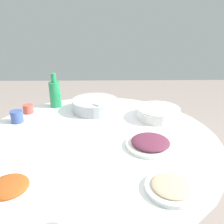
{
  "coord_description": "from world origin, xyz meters",
  "views": [
    {
      "loc": [
        1.14,
        0.07,
        1.37
      ],
      "look_at": [
        -0.16,
        0.09,
        0.83
      ],
      "focal_mm": 38.15,
      "sensor_mm": 36.0,
      "label": 1
    }
  ],
  "objects_px": {
    "round_dining_table": "(96,158)",
    "dish_noodles": "(172,187)",
    "rice_bowl": "(95,105)",
    "dish_stirfry": "(9,189)",
    "tea_cup_far": "(17,117)",
    "dish_eggplant": "(150,143)",
    "green_bottle": "(55,93)",
    "tea_cup_near": "(28,109)",
    "soup_bowl": "(158,113)"
  },
  "relations": [
    {
      "from": "round_dining_table",
      "to": "dish_noodles",
      "type": "distance_m",
      "value": 0.54
    },
    {
      "from": "rice_bowl",
      "to": "round_dining_table",
      "type": "bearing_deg",
      "value": 3.02
    },
    {
      "from": "dish_stirfry",
      "to": "tea_cup_far",
      "type": "distance_m",
      "value": 0.66
    },
    {
      "from": "dish_eggplant",
      "to": "green_bottle",
      "type": "relative_size",
      "value": 1.02
    },
    {
      "from": "dish_eggplant",
      "to": "tea_cup_near",
      "type": "relative_size",
      "value": 3.71
    },
    {
      "from": "dish_noodles",
      "to": "green_bottle",
      "type": "distance_m",
      "value": 1.09
    },
    {
      "from": "tea_cup_near",
      "to": "round_dining_table",
      "type": "bearing_deg",
      "value": 53.04
    },
    {
      "from": "tea_cup_near",
      "to": "dish_stirfry",
      "type": "bearing_deg",
      "value": 12.1
    },
    {
      "from": "round_dining_table",
      "to": "tea_cup_near",
      "type": "relative_size",
      "value": 19.9
    },
    {
      "from": "rice_bowl",
      "to": "dish_eggplant",
      "type": "xyz_separation_m",
      "value": [
        0.49,
        0.3,
        -0.02
      ]
    },
    {
      "from": "dish_noodles",
      "to": "green_bottle",
      "type": "xyz_separation_m",
      "value": [
        -0.89,
        -0.61,
        0.08
      ]
    },
    {
      "from": "round_dining_table",
      "to": "dish_stirfry",
      "type": "distance_m",
      "value": 0.54
    },
    {
      "from": "dish_eggplant",
      "to": "round_dining_table",
      "type": "bearing_deg",
      "value": -110.17
    },
    {
      "from": "rice_bowl",
      "to": "dish_eggplant",
      "type": "bearing_deg",
      "value": 31.33
    },
    {
      "from": "soup_bowl",
      "to": "dish_stirfry",
      "type": "relative_size",
      "value": 1.2
    },
    {
      "from": "tea_cup_near",
      "to": "green_bottle",
      "type": "bearing_deg",
      "value": 126.43
    },
    {
      "from": "green_bottle",
      "to": "tea_cup_far",
      "type": "height_order",
      "value": "green_bottle"
    },
    {
      "from": "soup_bowl",
      "to": "dish_eggplant",
      "type": "distance_m",
      "value": 0.37
    },
    {
      "from": "dish_stirfry",
      "to": "dish_noodles",
      "type": "xyz_separation_m",
      "value": [
        -0.0,
        0.61,
        -0.0
      ]
    },
    {
      "from": "tea_cup_far",
      "to": "dish_noodles",
      "type": "bearing_deg",
      "value": 51.79
    },
    {
      "from": "round_dining_table",
      "to": "tea_cup_far",
      "type": "distance_m",
      "value": 0.56
    },
    {
      "from": "round_dining_table",
      "to": "soup_bowl",
      "type": "height_order",
      "value": "soup_bowl"
    },
    {
      "from": "dish_noodles",
      "to": "tea_cup_near",
      "type": "height_order",
      "value": "tea_cup_near"
    },
    {
      "from": "dish_stirfry",
      "to": "tea_cup_near",
      "type": "height_order",
      "value": "tea_cup_near"
    },
    {
      "from": "soup_bowl",
      "to": "tea_cup_far",
      "type": "relative_size",
      "value": 3.64
    },
    {
      "from": "round_dining_table",
      "to": "dish_noodles",
      "type": "height_order",
      "value": "dish_noodles"
    },
    {
      "from": "tea_cup_near",
      "to": "tea_cup_far",
      "type": "xyz_separation_m",
      "value": [
        0.15,
        -0.02,
        0.01
      ]
    },
    {
      "from": "tea_cup_far",
      "to": "green_bottle",
      "type": "bearing_deg",
      "value": 145.09
    },
    {
      "from": "dish_eggplant",
      "to": "dish_noodles",
      "type": "height_order",
      "value": "dish_eggplant"
    },
    {
      "from": "round_dining_table",
      "to": "rice_bowl",
      "type": "bearing_deg",
      "value": -176.98
    },
    {
      "from": "rice_bowl",
      "to": "green_bottle",
      "type": "distance_m",
      "value": 0.3
    },
    {
      "from": "round_dining_table",
      "to": "dish_noodles",
      "type": "xyz_separation_m",
      "value": [
        0.42,
        0.31,
        0.15
      ]
    },
    {
      "from": "dish_noodles",
      "to": "green_bottle",
      "type": "relative_size",
      "value": 0.84
    },
    {
      "from": "rice_bowl",
      "to": "dish_stirfry",
      "type": "distance_m",
      "value": 0.86
    },
    {
      "from": "dish_stirfry",
      "to": "soup_bowl",
      "type": "bearing_deg",
      "value": 134.61
    },
    {
      "from": "dish_noodles",
      "to": "tea_cup_far",
      "type": "distance_m",
      "value": 1.01
    },
    {
      "from": "rice_bowl",
      "to": "green_bottle",
      "type": "height_order",
      "value": "green_bottle"
    },
    {
      "from": "soup_bowl",
      "to": "green_bottle",
      "type": "height_order",
      "value": "green_bottle"
    },
    {
      "from": "dish_stirfry",
      "to": "dish_noodles",
      "type": "distance_m",
      "value": 0.61
    },
    {
      "from": "green_bottle",
      "to": "tea_cup_near",
      "type": "xyz_separation_m",
      "value": [
        0.12,
        -0.16,
        -0.07
      ]
    },
    {
      "from": "rice_bowl",
      "to": "green_bottle",
      "type": "xyz_separation_m",
      "value": [
        -0.08,
        -0.28,
        0.06
      ]
    },
    {
      "from": "green_bottle",
      "to": "rice_bowl",
      "type": "bearing_deg",
      "value": 74.24
    },
    {
      "from": "dish_eggplant",
      "to": "green_bottle",
      "type": "xyz_separation_m",
      "value": [
        -0.57,
        -0.58,
        0.08
      ]
    },
    {
      "from": "rice_bowl",
      "to": "green_bottle",
      "type": "relative_size",
      "value": 1.3
    },
    {
      "from": "dish_stirfry",
      "to": "rice_bowl",
      "type": "bearing_deg",
      "value": 161.1
    },
    {
      "from": "round_dining_table",
      "to": "dish_stirfry",
      "type": "height_order",
      "value": "dish_stirfry"
    },
    {
      "from": "soup_bowl",
      "to": "tea_cup_far",
      "type": "bearing_deg",
      "value": -86.96
    },
    {
      "from": "tea_cup_near",
      "to": "dish_eggplant",
      "type": "bearing_deg",
      "value": 58.69
    },
    {
      "from": "rice_bowl",
      "to": "soup_bowl",
      "type": "xyz_separation_m",
      "value": [
        0.14,
        0.41,
        -0.01
      ]
    },
    {
      "from": "rice_bowl",
      "to": "dish_noodles",
      "type": "xyz_separation_m",
      "value": [
        0.81,
        0.33,
        -0.03
      ]
    }
  ]
}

